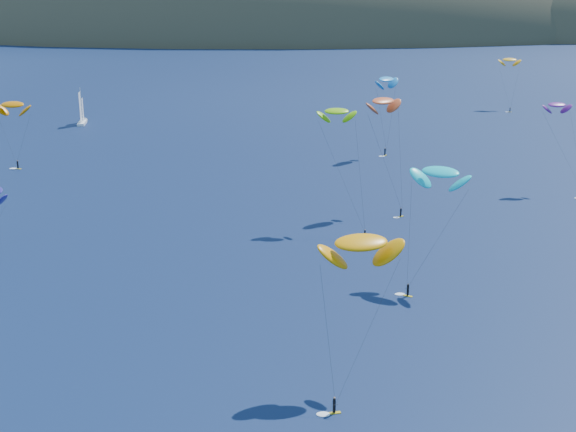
{
  "coord_description": "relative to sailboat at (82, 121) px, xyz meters",
  "views": [
    {
      "loc": [
        -11.89,
        -44.31,
        49.21
      ],
      "look_at": [
        -6.09,
        80.0,
        9.0
      ],
      "focal_mm": 50.0,
      "sensor_mm": 36.0,
      "label": 1
    }
  ],
  "objects": [
    {
      "name": "island",
      "position": [
        103.63,
        358.83,
        -11.68
      ],
      "size": [
        730.0,
        300.0,
        210.0
      ],
      "color": "#3D3526",
      "rests_on": "ground"
    },
    {
      "name": "kitesurfer_9",
      "position": [
        78.76,
        -89.98,
        21.0
      ],
      "size": [
        9.1,
        11.72,
        24.32
      ],
      "rotation": [
        0.0,
        0.0,
        0.57
      ],
      "color": "gold",
      "rests_on": "ground"
    },
    {
      "name": "kitesurfer_5",
      "position": [
        81.63,
        -128.61,
        16.5
      ],
      "size": [
        11.65,
        12.6,
        20.07
      ],
      "rotation": [
        0.0,
        0.0,
        -0.56
      ],
      "color": "gold",
      "rests_on": "ground"
    },
    {
      "name": "kitesurfer_6",
      "position": [
        119.29,
        -76.75,
        17.54
      ],
      "size": [
        7.7,
        11.3,
        20.32
      ],
      "rotation": [
        0.0,
        0.0,
        0.06
      ],
      "color": "gold",
      "rests_on": "ground"
    },
    {
      "name": "kitesurfer_3",
      "position": [
        68.55,
        -98.44,
        20.56
      ],
      "size": [
        8.62,
        13.35,
        23.55
      ],
      "rotation": [
        0.0,
        0.0,
        0.02
      ],
      "color": "gold",
      "rests_on": "ground"
    },
    {
      "name": "kitesurfer_4",
      "position": [
        87.22,
        -43.08,
        18.48
      ],
      "size": [
        8.59,
        8.44,
        21.78
      ],
      "rotation": [
        0.0,
        0.0,
        0.76
      ],
      "color": "gold",
      "rests_on": "ground"
    },
    {
      "name": "kitesurfer_2",
      "position": [
        65.14,
        -159.26,
        16.15
      ],
      "size": [
        10.65,
        12.93,
        19.92
      ],
      "rotation": [
        0.0,
        0.0,
        0.17
      ],
      "color": "gold",
      "rests_on": "ground"
    },
    {
      "name": "kitesurfer_11",
      "position": [
        140.48,
        23.58,
        15.2
      ],
      "size": [
        7.49,
        11.89,
        18.22
      ],
      "rotation": [
        0.0,
        0.0,
        -0.07
      ],
      "color": "gold",
      "rests_on": "ground"
    },
    {
      "name": "sailboat",
      "position": [
        0.0,
        0.0,
        0.0
      ],
      "size": [
        9.16,
        7.95,
        11.47
      ],
      "rotation": [
        0.0,
        0.0,
        0.05
      ],
      "color": "white",
      "rests_on": "ground"
    },
    {
      "name": "kitesurfer_1",
      "position": [
        -5.85,
        -50.49,
        14.04
      ],
      "size": [
        9.93,
        8.48,
        17.58
      ],
      "rotation": [
        0.0,
        0.0,
        -0.26
      ],
      "color": "gold",
      "rests_on": "ground"
    }
  ]
}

